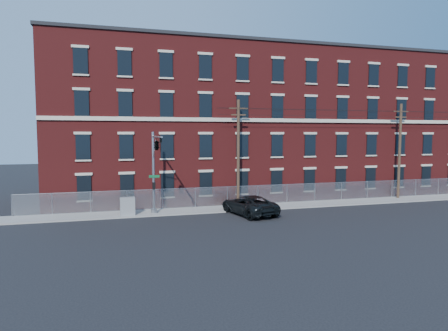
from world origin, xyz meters
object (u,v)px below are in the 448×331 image
at_px(utility_pole_near, 238,151).
at_px(utility_cabinet, 128,206).
at_px(pickup_truck, 249,205).
at_px(traffic_signal_mast, 156,153).

bearing_deg(utility_pole_near, utility_cabinet, -172.20).
bearing_deg(utility_cabinet, pickup_truck, -12.29).
height_order(utility_pole_near, pickup_truck, utility_pole_near).
xyz_separation_m(utility_pole_near, utility_cabinet, (-10.22, -1.40, -4.46)).
bearing_deg(pickup_truck, utility_pole_near, -105.20).
distance_m(utility_pole_near, pickup_truck, 5.62).
bearing_deg(traffic_signal_mast, utility_pole_near, 23.14).
distance_m(pickup_truck, utility_cabinet, 10.31).
bearing_deg(utility_pole_near, traffic_signal_mast, -156.86).
distance_m(traffic_signal_mast, utility_pole_near, 8.70).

